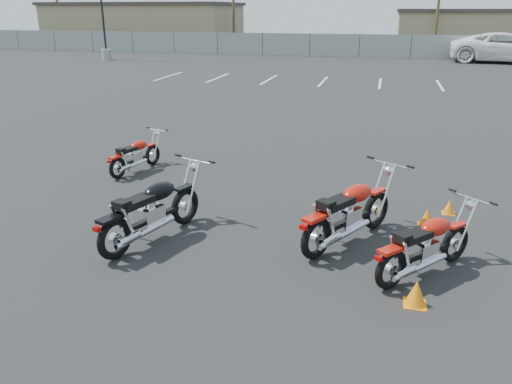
% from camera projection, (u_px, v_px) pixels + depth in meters
% --- Properties ---
extents(ground, '(120.00, 120.00, 0.00)m').
position_uv_depth(ground, '(236.00, 238.00, 8.53)').
color(ground, black).
rests_on(ground, ground).
extents(motorcycle_front_red, '(0.83, 1.80, 0.89)m').
position_uv_depth(motorcycle_front_red, '(135.00, 155.00, 11.89)').
color(motorcycle_front_red, black).
rests_on(motorcycle_front_red, ground).
extents(motorcycle_second_black, '(1.27, 2.37, 1.17)m').
position_uv_depth(motorcycle_second_black, '(152.00, 211.00, 8.29)').
color(motorcycle_second_black, black).
rests_on(motorcycle_second_black, ground).
extents(motorcycle_third_red, '(1.67, 2.28, 1.18)m').
position_uv_depth(motorcycle_third_red, '(349.00, 213.00, 8.20)').
color(motorcycle_third_red, black).
rests_on(motorcycle_third_red, ground).
extents(motorcycle_rear_red, '(1.69, 1.83, 1.03)m').
position_uv_depth(motorcycle_rear_red, '(426.00, 246.00, 7.22)').
color(motorcycle_rear_red, black).
rests_on(motorcycle_rear_red, ground).
extents(training_cone_near, '(0.24, 0.24, 0.29)m').
position_uv_depth(training_cone_near, '(449.00, 207.00, 9.50)').
color(training_cone_near, orange).
rests_on(training_cone_near, ground).
extents(training_cone_far, '(0.30, 0.30, 0.36)m').
position_uv_depth(training_cone_far, '(416.00, 293.00, 6.56)').
color(training_cone_far, orange).
rests_on(training_cone_far, ground).
extents(training_cone_extra, '(0.28, 0.28, 0.34)m').
position_uv_depth(training_cone_extra, '(427.00, 218.00, 8.95)').
color(training_cone_extra, orange).
rests_on(training_cone_extra, ground).
extents(light_pole_west, '(0.80, 0.70, 9.34)m').
position_uv_depth(light_pole_west, '(104.00, 28.00, 37.55)').
color(light_pole_west, gray).
rests_on(light_pole_west, ground).
extents(chainlink_fence, '(80.06, 0.06, 1.80)m').
position_uv_depth(chainlink_fence, '(359.00, 46.00, 40.04)').
color(chainlink_fence, gray).
rests_on(chainlink_fence, ground).
extents(tan_building_west, '(18.40, 10.40, 4.30)m').
position_uv_depth(tan_building_west, '(146.00, 25.00, 51.08)').
color(tan_building_west, '#8F815C').
rests_on(tan_building_west, ground).
extents(tan_building_east, '(14.40, 9.40, 3.70)m').
position_uv_depth(tan_building_east, '(477.00, 30.00, 45.58)').
color(tan_building_east, '#8F815C').
rests_on(tan_building_east, ground).
extents(parking_line_stripes, '(15.12, 4.00, 0.01)m').
position_uv_depth(parking_line_stripes, '(296.00, 80.00, 27.29)').
color(parking_line_stripes, silver).
rests_on(parking_line_stripes, ground).
extents(white_van, '(4.64, 9.13, 3.32)m').
position_uv_depth(white_van, '(507.00, 39.00, 35.73)').
color(white_van, white).
rests_on(white_van, ground).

